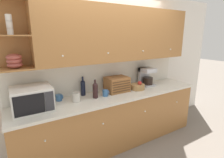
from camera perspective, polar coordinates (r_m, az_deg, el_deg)
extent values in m
plane|color=slate|center=(3.55, -1.91, -17.54)|extent=(24.00, 24.00, 0.00)
cube|color=white|center=(3.09, -2.38, 3.66)|extent=(5.60, 0.06, 2.60)
cube|color=#A36B38|center=(3.10, 0.92, -13.27)|extent=(3.20, 0.62, 0.87)
cube|color=silver|center=(2.91, 1.11, -5.41)|extent=(3.22, 0.65, 0.04)
sphere|color=white|center=(2.37, -21.02, -18.31)|extent=(0.03, 0.03, 0.03)
sphere|color=white|center=(2.59, -2.92, -14.36)|extent=(0.03, 0.03, 0.03)
sphere|color=white|center=(3.02, 10.75, -10.33)|extent=(0.03, 0.03, 0.03)
sphere|color=white|center=(3.57, 20.40, -7.05)|extent=(0.03, 0.03, 0.03)
cube|color=silver|center=(3.09, -2.04, 1.29)|extent=(3.20, 0.01, 0.53)
cube|color=#A36B38|center=(2.99, 2.98, 14.39)|extent=(2.78, 0.32, 0.87)
cube|color=#A36B38|center=(2.62, -30.31, 12.56)|extent=(0.42, 0.02, 0.87)
cube|color=#A36B38|center=(2.50, -28.98, 2.90)|extent=(0.42, 0.32, 0.02)
cube|color=#A36B38|center=(2.47, -30.13, 12.19)|extent=(0.42, 0.32, 0.02)
sphere|color=white|center=(2.40, -15.79, 7.28)|extent=(0.03, 0.03, 0.03)
sphere|color=white|center=(2.68, -1.24, 8.46)|extent=(0.03, 0.03, 0.03)
sphere|color=white|center=(3.08, 10.10, 9.01)|extent=(0.03, 0.03, 0.03)
sphere|color=white|center=(3.58, 18.58, 9.19)|extent=(0.03, 0.03, 0.03)
ellipsoid|color=#9E473D|center=(2.50, -29.12, 4.03)|extent=(0.18, 0.18, 0.08)
ellipsoid|color=#9E473D|center=(2.49, -29.26, 5.15)|extent=(0.18, 0.18, 0.08)
ellipsoid|color=#9E473D|center=(2.48, -29.40, 6.28)|extent=(0.18, 0.18, 0.08)
cylinder|color=silver|center=(2.47, -30.27, 13.23)|extent=(0.07, 0.07, 0.08)
cylinder|color=silver|center=(2.47, -30.50, 15.05)|extent=(0.07, 0.07, 0.07)
cylinder|color=silver|center=(2.48, -30.74, 16.86)|extent=(0.07, 0.07, 0.08)
cube|color=silver|center=(2.49, -24.68, -5.89)|extent=(0.49, 0.41, 0.31)
cube|color=black|center=(2.29, -25.33, -7.69)|extent=(0.34, 0.01, 0.25)
cube|color=#2D2D33|center=(2.32, -19.71, -6.86)|extent=(0.11, 0.01, 0.25)
cylinder|color=#38669E|center=(2.74, -16.97, -5.82)|extent=(0.09, 0.09, 0.09)
torus|color=#38669E|center=(2.75, -15.91, -5.61)|extent=(0.01, 0.06, 0.06)
cylinder|color=silver|center=(2.63, -11.65, -5.79)|extent=(0.12, 0.12, 0.14)
cylinder|color=gray|center=(2.61, -11.73, -4.29)|extent=(0.12, 0.12, 0.01)
cylinder|color=black|center=(2.87, -9.44, -3.20)|extent=(0.08, 0.08, 0.21)
sphere|color=black|center=(2.84, -9.53, -1.14)|extent=(0.08, 0.08, 0.08)
cylinder|color=black|center=(2.83, -9.57, 0.01)|extent=(0.03, 0.03, 0.07)
cylinder|color=black|center=(2.73, -5.47, -4.16)|extent=(0.08, 0.08, 0.20)
sphere|color=black|center=(2.70, -5.52, -2.15)|extent=(0.08, 0.08, 0.08)
cylinder|color=black|center=(2.68, -5.55, -0.95)|extent=(0.03, 0.03, 0.07)
cylinder|color=#38669E|center=(2.81, -2.22, -4.59)|extent=(0.09, 0.09, 0.10)
torus|color=#38669E|center=(2.83, -1.32, -4.38)|extent=(0.01, 0.07, 0.07)
cube|color=#996033|center=(3.01, 1.59, -1.76)|extent=(0.38, 0.29, 0.25)
cube|color=#54351C|center=(2.92, 3.15, -3.96)|extent=(0.35, 0.01, 0.02)
cube|color=#54351C|center=(2.91, 3.16, -3.20)|extent=(0.35, 0.01, 0.02)
cube|color=#54351C|center=(2.90, 3.17, -2.43)|extent=(0.35, 0.01, 0.02)
cube|color=#54351C|center=(2.89, 3.18, -1.66)|extent=(0.35, 0.01, 0.02)
cube|color=#54351C|center=(2.88, 3.19, -0.88)|extent=(0.35, 0.01, 0.02)
cylinder|color=#A87F4C|center=(3.19, 8.32, -2.52)|extent=(0.25, 0.25, 0.09)
sphere|color=red|center=(3.17, 9.02, -1.31)|extent=(0.08, 0.08, 0.08)
cube|color=#B7B7BC|center=(3.46, 11.30, -1.84)|extent=(0.25, 0.25, 0.03)
cylinder|color=black|center=(3.43, 11.58, -0.57)|extent=(0.19, 0.19, 0.14)
cube|color=#B7B7BC|center=(3.49, 10.34, 1.01)|extent=(0.25, 0.06, 0.34)
cube|color=#B7B7BC|center=(3.40, 11.54, 2.89)|extent=(0.25, 0.25, 0.08)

